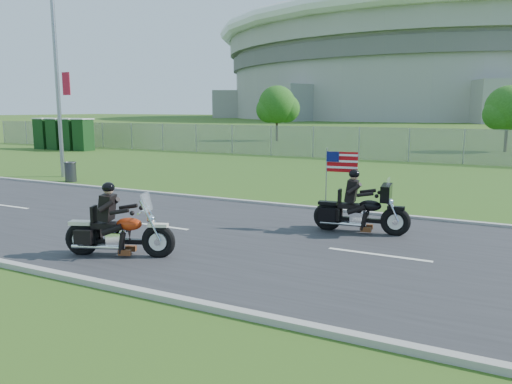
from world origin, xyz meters
The scene contains 16 objects.
ground centered at (0.00, 0.00, 0.00)m, with size 420.00×420.00×0.00m, color #1E4816.
road centered at (0.00, 0.00, 0.02)m, with size 120.00×8.00×0.04m, color #28282B.
curb_north centered at (0.00, 4.05, 0.05)m, with size 120.00×0.18×0.12m, color #9E9B93.
curb_south centered at (0.00, -4.05, 0.05)m, with size 120.00×0.18×0.12m, color #9E9B93.
fence centered at (-5.00, 20.00, 1.00)m, with size 60.00×0.03×2.00m, color gray.
stadium centered at (-20.00, 170.00, 15.58)m, with size 140.40×140.40×29.20m.
streetlight centered at (-11.98, 6.22, 5.64)m, with size 0.90×2.46×10.00m.
porta_toilet_a centered at (-22.00, 17.00, 1.15)m, with size 1.10×1.10×2.30m, color #113512.
porta_toilet_b centered at (-23.40, 17.00, 1.15)m, with size 1.10×1.10×2.30m, color #113512.
porta_toilet_c centered at (-24.80, 17.00, 1.15)m, with size 1.10×1.10×2.30m, color #113512.
porta_toilet_d centered at (-26.20, 17.00, 1.15)m, with size 1.10×1.10×2.30m, color #113512.
tree_fence_near centered at (6.04, 30.04, 2.97)m, with size 3.52×3.28×4.75m.
tree_fence_mid centered at (-13.95, 34.04, 3.30)m, with size 3.96×3.69×5.30m.
motorcycle_lead centered at (-0.91, -2.54, 0.51)m, with size 2.31×1.14×1.62m.
motorcycle_follow centered at (3.11, 1.77, 0.56)m, with size 2.42×0.87×2.02m.
trash_can centered at (-10.45, 5.02, 0.41)m, with size 0.48×0.48×0.82m, color #3C3D41.
Camera 1 is at (6.32, -10.30, 3.12)m, focal length 35.00 mm.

